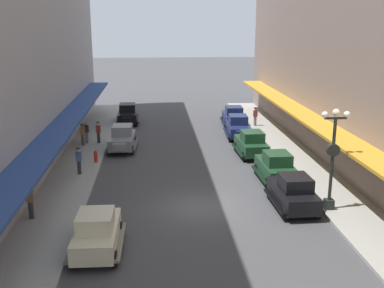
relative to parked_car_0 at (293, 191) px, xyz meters
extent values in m
plane|color=#424244|center=(-4.68, 0.62, -0.94)|extent=(200.00, 200.00, 0.00)
cube|color=#99968E|center=(-12.18, 0.62, -0.87)|extent=(3.00, 60.00, 0.15)
cube|color=#99968E|center=(2.82, 0.62, -0.87)|extent=(3.00, 60.00, 0.15)
cube|color=navy|center=(-12.78, 0.62, 2.06)|extent=(1.80, 54.00, 0.16)
cube|color=orange|center=(3.42, 0.62, 2.06)|extent=(1.80, 54.00, 0.16)
cube|color=black|center=(0.00, 0.03, -0.20)|extent=(1.79, 3.94, 0.80)
cube|color=black|center=(0.01, -0.22, 0.55)|extent=(1.48, 1.73, 0.70)
cube|color=#8C9EA8|center=(0.01, -0.22, 0.55)|extent=(1.41, 1.70, 0.42)
cube|color=black|center=(-0.05, 2.16, -0.15)|extent=(0.94, 0.38, 0.52)
cube|color=black|center=(-0.95, 0.01, -0.52)|extent=(0.32, 3.51, 0.12)
cube|color=black|center=(0.95, 0.06, -0.52)|extent=(0.32, 3.51, 0.12)
cylinder|color=black|center=(-0.84, 1.38, -0.60)|extent=(0.24, 0.68, 0.68)
cylinder|color=black|center=(0.77, 1.42, -0.60)|extent=(0.24, 0.68, 0.68)
cylinder|color=black|center=(-0.78, -1.35, -0.60)|extent=(0.24, 0.68, 0.68)
cylinder|color=black|center=(0.84, -1.31, -0.60)|extent=(0.24, 0.68, 0.68)
cube|color=black|center=(-9.56, 21.30, -0.20)|extent=(1.79, 3.94, 0.80)
cube|color=black|center=(-9.57, 21.55, 0.55)|extent=(1.48, 1.73, 0.70)
cube|color=#8C9EA8|center=(-9.57, 21.55, 0.55)|extent=(1.41, 1.70, 0.42)
cube|color=black|center=(-9.51, 19.17, -0.15)|extent=(0.94, 0.38, 0.52)
cube|color=black|center=(-8.61, 21.32, -0.52)|extent=(0.32, 3.51, 0.12)
cube|color=black|center=(-10.51, 21.28, -0.52)|extent=(0.32, 3.51, 0.12)
cylinder|color=black|center=(-8.72, 19.95, -0.60)|extent=(0.24, 0.68, 0.68)
cylinder|color=black|center=(-10.34, 19.92, -0.60)|extent=(0.24, 0.68, 0.68)
cylinder|color=black|center=(-8.79, 22.68, -0.60)|extent=(0.24, 0.68, 0.68)
cylinder|color=black|center=(-10.40, 22.65, -0.60)|extent=(0.24, 0.68, 0.68)
cube|color=#19234C|center=(-0.16, 15.11, -0.20)|extent=(1.88, 3.98, 0.80)
cube|color=#19234C|center=(-0.15, 15.36, 0.55)|extent=(1.52, 1.77, 0.70)
cube|color=#8C9EA8|center=(-0.15, 15.36, 0.55)|extent=(1.44, 1.73, 0.42)
cube|color=#19234C|center=(-0.26, 12.98, -0.15)|extent=(0.95, 0.40, 0.52)
cube|color=black|center=(0.78, 15.07, -0.52)|extent=(0.40, 3.52, 0.12)
cube|color=black|center=(-1.11, 15.16, -0.52)|extent=(0.40, 3.52, 0.12)
cylinder|color=black|center=(0.58, 13.71, -0.60)|extent=(0.25, 0.69, 0.68)
cylinder|color=black|center=(-1.03, 13.79, -0.60)|extent=(0.25, 0.69, 0.68)
cylinder|color=black|center=(0.71, 16.44, -0.60)|extent=(0.25, 0.69, 0.68)
cylinder|color=black|center=(-0.91, 16.51, -0.60)|extent=(0.25, 0.69, 0.68)
cube|color=#19234C|center=(0.17, 19.53, -0.20)|extent=(1.83, 3.95, 0.80)
cube|color=#19234C|center=(0.17, 19.28, 0.55)|extent=(1.50, 1.75, 0.70)
cube|color=#8C9EA8|center=(0.17, 19.28, 0.55)|extent=(1.42, 1.71, 0.42)
cube|color=#19234C|center=(0.25, 21.66, -0.15)|extent=(0.95, 0.39, 0.52)
cube|color=black|center=(-0.77, 19.56, -0.52)|extent=(0.36, 3.52, 0.12)
cube|color=black|center=(1.12, 19.50, -0.52)|extent=(0.36, 3.52, 0.12)
cylinder|color=black|center=(-0.59, 20.92, -0.60)|extent=(0.24, 0.69, 0.68)
cylinder|color=black|center=(1.03, 20.87, -0.60)|extent=(0.24, 0.69, 0.68)
cylinder|color=black|center=(-0.68, 18.19, -0.60)|extent=(0.24, 0.69, 0.68)
cylinder|color=black|center=(0.94, 18.14, -0.60)|extent=(0.24, 0.69, 0.68)
cube|color=#193D23|center=(0.19, 4.29, -0.20)|extent=(1.79, 3.94, 0.80)
cube|color=#193D23|center=(0.19, 4.04, 0.55)|extent=(1.48, 1.73, 0.70)
cube|color=#8C9EA8|center=(0.19, 4.04, 0.55)|extent=(1.41, 1.70, 0.42)
cube|color=#193D23|center=(0.14, 6.42, -0.15)|extent=(0.94, 0.38, 0.52)
cube|color=black|center=(-0.76, 4.27, -0.52)|extent=(0.32, 3.51, 0.12)
cube|color=black|center=(1.14, 4.31, -0.52)|extent=(0.32, 3.51, 0.12)
cylinder|color=black|center=(-0.65, 5.63, -0.60)|extent=(0.24, 0.68, 0.68)
cylinder|color=black|center=(0.96, 5.67, -0.60)|extent=(0.24, 0.68, 0.68)
cylinder|color=black|center=(-0.59, 2.91, -0.60)|extent=(0.24, 0.68, 0.68)
cylinder|color=black|center=(1.03, 2.94, -0.60)|extent=(0.24, 0.68, 0.68)
cube|color=slate|center=(-9.47, 12.05, -0.20)|extent=(1.83, 3.96, 0.80)
cube|color=slate|center=(-9.46, 12.30, 0.55)|extent=(1.50, 1.75, 0.70)
cube|color=#8C9EA8|center=(-9.46, 12.30, 0.55)|extent=(1.42, 1.71, 0.42)
cube|color=slate|center=(-9.54, 9.92, -0.15)|extent=(0.95, 0.39, 0.52)
cube|color=#393A3D|center=(-8.52, 12.02, -0.52)|extent=(0.36, 3.52, 0.12)
cube|color=#393A3D|center=(-10.41, 12.09, -0.52)|extent=(0.36, 3.52, 0.12)
cylinder|color=black|center=(-8.71, 10.66, -0.60)|extent=(0.24, 0.69, 0.68)
cylinder|color=black|center=(-10.32, 10.72, -0.60)|extent=(0.24, 0.69, 0.68)
cylinder|color=black|center=(-8.61, 13.39, -0.60)|extent=(0.24, 0.69, 0.68)
cylinder|color=black|center=(-10.22, 13.44, -0.60)|extent=(0.24, 0.69, 0.68)
cube|color=#193D23|center=(-0.18, 9.81, -0.20)|extent=(1.84, 3.96, 0.80)
cube|color=#193D23|center=(-0.17, 9.56, 0.55)|extent=(1.50, 1.75, 0.70)
cube|color=#8C9EA8|center=(-0.17, 9.56, 0.55)|extent=(1.43, 1.71, 0.42)
cube|color=#193D23|center=(-0.25, 11.94, -0.15)|extent=(0.95, 0.39, 0.52)
cube|color=black|center=(-1.13, 9.78, -0.52)|extent=(0.37, 3.52, 0.12)
cube|color=black|center=(0.77, 9.85, -0.52)|extent=(0.37, 3.52, 0.12)
cylinder|color=black|center=(-1.03, 11.15, -0.60)|extent=(0.24, 0.69, 0.68)
cylinder|color=black|center=(0.58, 11.20, -0.60)|extent=(0.24, 0.69, 0.68)
cylinder|color=black|center=(-0.93, 8.42, -0.60)|extent=(0.24, 0.69, 0.68)
cylinder|color=black|center=(0.68, 8.48, -0.60)|extent=(0.24, 0.69, 0.68)
cube|color=beige|center=(-9.50, -3.84, -0.20)|extent=(1.75, 3.92, 0.80)
cube|color=beige|center=(-9.51, -4.09, 0.55)|extent=(1.46, 1.72, 0.70)
cube|color=#8C9EA8|center=(-9.51, -4.09, 0.55)|extent=(1.39, 1.68, 0.42)
cube|color=beige|center=(-9.48, -1.71, -0.15)|extent=(0.94, 0.37, 0.52)
cube|color=#6D6856|center=(-10.45, -3.83, -0.52)|extent=(0.28, 3.51, 0.12)
cube|color=#6D6856|center=(-8.55, -3.86, -0.52)|extent=(0.28, 3.51, 0.12)
cylinder|color=black|center=(-10.29, -2.47, -0.60)|extent=(0.23, 0.68, 0.68)
cylinder|color=black|center=(-8.68, -2.49, -0.60)|extent=(0.23, 0.68, 0.68)
cylinder|color=black|center=(-10.33, -5.20, -0.60)|extent=(0.23, 0.68, 0.68)
cylinder|color=black|center=(-8.71, -5.22, -0.60)|extent=(0.23, 0.68, 0.68)
cube|color=black|center=(1.72, -0.50, -0.54)|extent=(0.44, 0.44, 0.50)
cylinder|color=black|center=(1.72, -0.50, 1.81)|extent=(0.16, 0.16, 4.20)
cube|color=black|center=(1.72, -0.50, 3.91)|extent=(1.10, 0.10, 0.10)
sphere|color=white|center=(1.17, -0.50, 4.09)|extent=(0.32, 0.32, 0.32)
sphere|color=white|center=(2.27, -0.50, 4.09)|extent=(0.32, 0.32, 0.32)
sphere|color=white|center=(1.72, -0.50, 4.19)|extent=(0.36, 0.36, 0.36)
cylinder|color=black|center=(1.72, -0.50, 2.31)|extent=(0.64, 0.18, 0.64)
cylinder|color=silver|center=(1.72, -0.40, 2.31)|extent=(0.56, 0.02, 0.56)
cylinder|color=#B21E19|center=(-11.03, 8.57, -0.44)|extent=(0.24, 0.24, 0.70)
sphere|color=#B21E19|center=(-11.03, 8.57, -0.07)|extent=(0.20, 0.20, 0.20)
cylinder|color=slate|center=(2.04, 18.77, -0.37)|extent=(0.24, 0.24, 0.85)
cube|color=maroon|center=(2.04, 18.77, 0.34)|extent=(0.36, 0.22, 0.56)
sphere|color=beige|center=(2.04, 18.77, 0.74)|extent=(0.22, 0.22, 0.22)
cylinder|color=black|center=(2.04, 18.77, 0.86)|extent=(0.28, 0.28, 0.04)
cylinder|color=#2D2D33|center=(-11.40, 13.68, -0.37)|extent=(0.24, 0.24, 0.85)
cube|color=maroon|center=(-11.40, 13.68, 0.34)|extent=(0.36, 0.22, 0.56)
sphere|color=tan|center=(-11.40, 13.68, 0.74)|extent=(0.22, 0.22, 0.22)
cylinder|color=black|center=(-11.40, 13.68, 0.86)|extent=(0.28, 0.28, 0.04)
cylinder|color=#2D2D33|center=(-13.04, -0.50, -0.37)|extent=(0.24, 0.24, 0.85)
cube|color=#8C6647|center=(-13.04, -0.50, 0.34)|extent=(0.36, 0.22, 0.56)
sphere|color=brown|center=(-13.04, -0.50, 0.74)|extent=(0.22, 0.22, 0.22)
cylinder|color=black|center=(-13.04, -0.50, 0.86)|extent=(0.28, 0.28, 0.04)
cylinder|color=slate|center=(-12.33, 13.81, -0.37)|extent=(0.24, 0.24, 0.85)
cube|color=#26262D|center=(-12.33, 13.81, 0.34)|extent=(0.36, 0.22, 0.56)
sphere|color=#9E7051|center=(-12.33, 13.81, 0.74)|extent=(0.22, 0.22, 0.22)
cylinder|color=#4C4238|center=(-12.53, 13.10, -0.37)|extent=(0.24, 0.24, 0.85)
cube|color=#8C6647|center=(-12.53, 13.10, 0.34)|extent=(0.36, 0.22, 0.56)
sphere|color=brown|center=(-12.53, 13.10, 0.74)|extent=(0.22, 0.22, 0.22)
cylinder|color=black|center=(-12.53, 13.10, 0.86)|extent=(0.28, 0.28, 0.04)
cylinder|color=#2D2D33|center=(-11.75, 6.13, -0.37)|extent=(0.24, 0.24, 0.85)
cube|color=#3F598C|center=(-11.75, 6.13, 0.34)|extent=(0.36, 0.22, 0.56)
sphere|color=tan|center=(-11.75, 6.13, 0.74)|extent=(0.22, 0.22, 0.22)
cylinder|color=black|center=(-11.75, 6.13, 0.86)|extent=(0.28, 0.28, 0.04)
camera|label=1|loc=(-6.98, -22.00, 8.51)|focal=43.73mm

